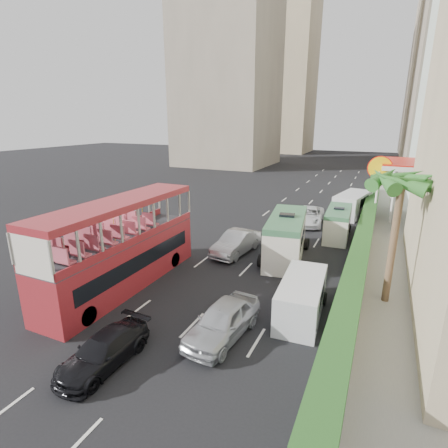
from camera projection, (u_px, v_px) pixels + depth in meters
The scene contains 18 objects.
ground_plane at pixel (218, 307), 18.01m from camera, with size 200.00×200.00×0.00m, color black.
double_decker_bus at pixel (122, 244), 19.68m from camera, with size 2.50×11.00×5.06m, color maroon.
car_silver_lane_a at pixel (236, 253), 25.26m from camera, with size 1.69×4.85×1.60m, color #B5B7BC.
car_silver_lane_b at pixel (223, 336), 15.58m from camera, with size 1.86×4.63×1.58m, color #B5B7BC.
car_black at pixel (105, 364), 13.82m from camera, with size 1.72×4.22×1.23m, color black.
van_asset at pixel (308, 224), 32.42m from camera, with size 2.50×5.41×1.50m, color silver.
minibus_near at pixel (286, 237), 24.06m from camera, with size 2.25×6.75×2.99m, color silver.
minibus_far at pixel (338, 223), 28.39m from camera, with size 1.77×5.32×2.36m, color silver.
panel_van_near at pixel (302, 298), 17.02m from camera, with size 1.90×4.74×1.90m, color silver.
panel_van_far at pixel (352, 205), 34.84m from camera, with size 2.27×5.66×2.27m, color silver.
sidewalk at pixel (400, 212), 36.16m from camera, with size 6.00×120.00×0.18m, color #99968C.
kerb_wall at pixel (365, 233), 27.53m from camera, with size 0.30×44.00×1.00m, color silver.
hedge at pixel (367, 223), 27.29m from camera, with size 1.10×44.00×0.70m, color #2D6626.
palm_tree at pixel (393, 243), 17.41m from camera, with size 0.36×0.36×6.40m, color brown.
shell_station at pixel (416, 191), 33.26m from camera, with size 6.50×8.00×5.50m, color silver.
tower_far_b at pixel (436, 79), 96.03m from camera, with size 14.00×14.00×40.00m, color gray.
tower_left_a at pixel (228, 30), 67.99m from camera, with size 18.00×18.00×52.00m, color gray.
tower_left_b at pixel (285, 69), 98.53m from camera, with size 16.00×16.00×46.00m, color tan.
Camera 1 is at (6.95, -14.43, 9.29)m, focal length 28.00 mm.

